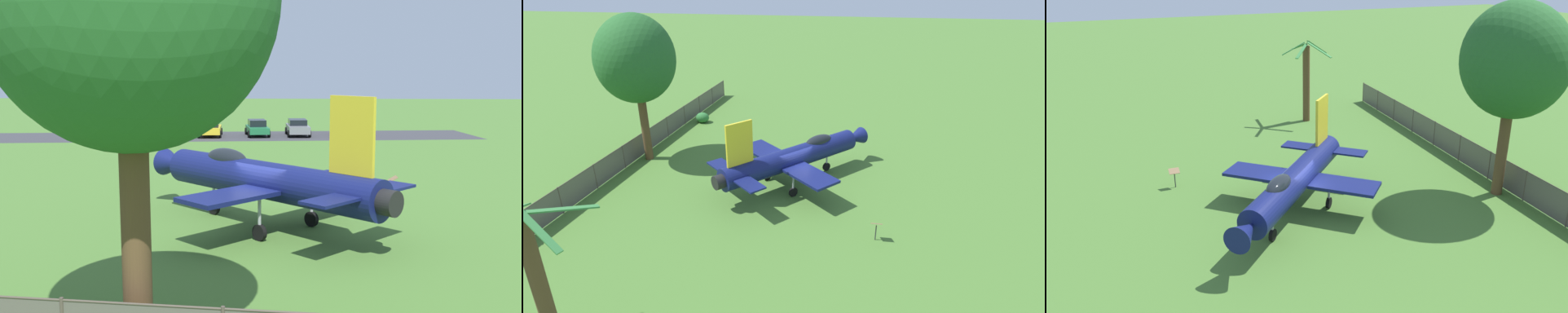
{
  "view_description": "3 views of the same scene",
  "coord_description": "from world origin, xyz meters",
  "views": [
    {
      "loc": [
        0.7,
        -23.28,
        6.2
      ],
      "look_at": [
        -0.29,
        1.36,
        2.62
      ],
      "focal_mm": 42.41,
      "sensor_mm": 36.0,
      "label": 1
    },
    {
      "loc": [
        25.4,
        3.42,
        13.65
      ],
      "look_at": [
        -0.34,
        -0.61,
        1.79
      ],
      "focal_mm": 29.36,
      "sensor_mm": 36.0,
      "label": 2
    },
    {
      "loc": [
        -22.95,
        9.23,
        12.58
      ],
      "look_at": [
        0.13,
        -0.64,
        3.0
      ],
      "focal_mm": 35.99,
      "sensor_mm": 36.0,
      "label": 3
    }
  ],
  "objects": [
    {
      "name": "shade_tree",
      "position": [
        -2.3,
        -11.34,
        7.54
      ],
      "size": [
        5.86,
        5.44,
        10.67
      ],
      "color": "brown",
      "rests_on": "ground_plane"
    },
    {
      "name": "ground_plane",
      "position": [
        0.0,
        0.0,
        0.0
      ],
      "size": [
        200.0,
        200.0,
        0.0
      ],
      "primitive_type": "plane",
      "color": "#47722D"
    },
    {
      "name": "palm_tree",
      "position": [
        15.06,
        -6.95,
        3.27
      ],
      "size": [
        4.38,
        3.9,
        6.49
      ],
      "color": "brown",
      "rests_on": "ground_plane"
    },
    {
      "name": "perimeter_fence",
      "position": [
        -0.44,
        -12.34,
        0.94
      ],
      "size": [
        38.26,
        3.87,
        1.77
      ],
      "rotation": [
        0.0,
        0.0,
        6.18
      ],
      "color": "#4C4238",
      "rests_on": "ground_plane"
    },
    {
      "name": "display_jet",
      "position": [
        -0.25,
        0.23,
        1.94
      ],
      "size": [
        10.66,
        10.29,
        5.26
      ],
      "rotation": [
        0.0,
        0.0,
        2.39
      ],
      "color": "#111951",
      "rests_on": "ground_plane"
    },
    {
      "name": "info_plaque",
      "position": [
        5.76,
        5.33,
        0.85
      ],
      "size": [
        0.4,
        0.6,
        1.14
      ],
      "color": "#333333",
      "rests_on": "ground_plane"
    },
    {
      "name": "shrub_near_fence",
      "position": [
        -10.69,
        -9.94,
        0.48
      ],
      "size": [
        1.05,
        1.22,
        0.95
      ],
      "color": "#2D7033",
      "rests_on": "ground_plane"
    }
  ]
}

